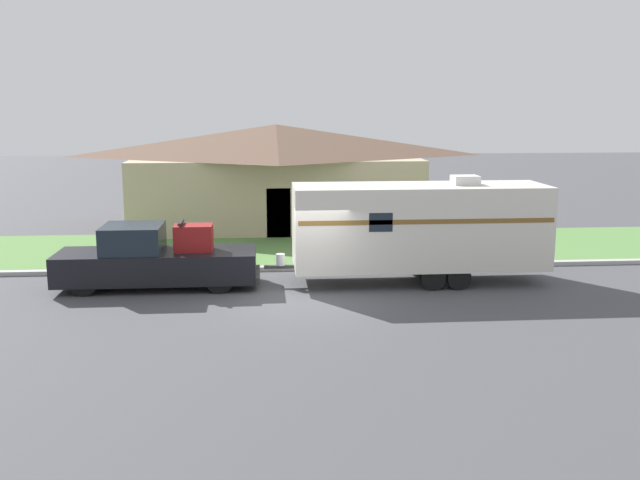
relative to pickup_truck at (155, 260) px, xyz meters
name	(u,v)px	position (x,y,z in m)	size (l,w,h in m)	color
ground_plane	(308,299)	(4.57, -1.78, -0.86)	(120.00, 120.00, 0.00)	#47474C
curb_strip	(301,268)	(4.57, 1.97, -0.79)	(80.00, 0.30, 0.14)	#ADADA8
lawn_strip	(296,248)	(4.57, 5.62, -0.85)	(80.00, 7.00, 0.03)	#568442
house_across_street	(276,173)	(3.97, 11.42, 1.53)	(13.67, 7.69, 4.62)	tan
pickup_truck	(155,260)	(0.00, 0.00, 0.00)	(6.12, 1.98, 2.05)	black
travel_trailer	(419,226)	(8.17, 0.00, 0.93)	(8.77, 2.33, 3.36)	black
mailbox	(207,235)	(1.35, 2.97, 0.22)	(0.48, 0.20, 1.41)	brown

